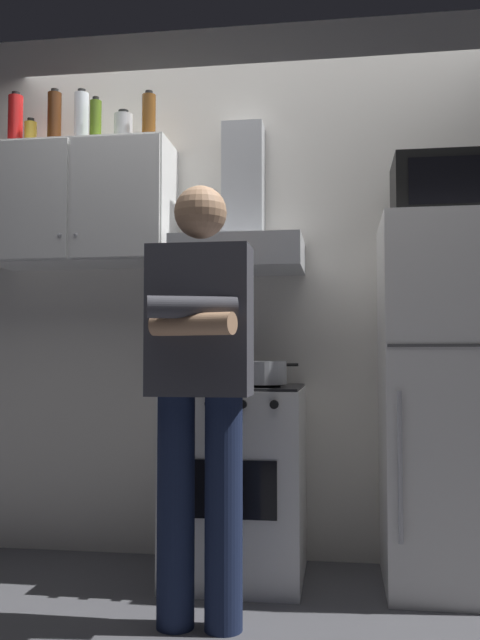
# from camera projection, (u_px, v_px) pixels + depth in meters

# --- Properties ---
(ground_plane) EXTENTS (7.00, 7.00, 0.00)m
(ground_plane) POSITION_uv_depth(u_px,v_px,m) (240.00, 597.00, 2.85)
(ground_plane) COLOR #4C4C51
(back_wall_tiled) EXTENTS (4.80, 0.10, 2.70)m
(back_wall_tiled) POSITION_uv_depth(u_px,v_px,m) (257.00, 287.00, 3.51)
(back_wall_tiled) COLOR silver
(back_wall_tiled) RESTS_ON ground_plane
(upper_cabinet) EXTENTS (0.90, 0.37, 0.60)m
(upper_cabinet) POSITION_uv_depth(u_px,v_px,m) (82.00, 205.00, 3.43)
(upper_cabinet) COLOR silver
(stove_oven) EXTENTS (0.60, 0.62, 0.87)m
(stove_oven) POSITION_uv_depth(u_px,v_px,m) (237.00, 481.00, 3.12)
(stove_oven) COLOR white
(stove_oven) RESTS_ON ground_plane
(range_hood) EXTENTS (0.60, 0.44, 0.75)m
(range_hood) POSITION_uv_depth(u_px,v_px,m) (241.00, 231.00, 3.31)
(range_hood) COLOR #B7BABF
(refrigerator) EXTENTS (0.60, 0.62, 1.60)m
(refrigerator) POSITION_uv_depth(u_px,v_px,m) (452.00, 401.00, 3.01)
(refrigerator) COLOR white
(refrigerator) RESTS_ON ground_plane
(microwave) EXTENTS (0.48, 0.37, 0.28)m
(microwave) POSITION_uv_depth(u_px,v_px,m) (447.00, 190.00, 3.07)
(microwave) COLOR black
(microwave) RESTS_ON refrigerator
(person_standing) EXTENTS (0.38, 0.33, 1.64)m
(person_standing) POSITION_uv_depth(u_px,v_px,m) (200.00, 382.00, 2.56)
(person_standing) COLOR #192342
(person_standing) RESTS_ON ground_plane
(cooking_pot) EXTENTS (0.32, 0.22, 0.10)m
(cooking_pot) POSITION_uv_depth(u_px,v_px,m) (262.00, 373.00, 3.01)
(cooking_pot) COLOR #B7BABF
(cooking_pot) RESTS_ON stove_oven
(bottle_spice_jar) EXTENTS (0.06, 0.06, 0.15)m
(bottle_spice_jar) POSITION_uv_depth(u_px,v_px,m) (31.00, 134.00, 3.46)
(bottle_spice_jar) COLOR gold
(bottle_spice_jar) RESTS_ON upper_cabinet
(bottle_canister_steel) EXTENTS (0.09, 0.09, 0.19)m
(bottle_canister_steel) POSITION_uv_depth(u_px,v_px,m) (123.00, 130.00, 3.46)
(bottle_canister_steel) COLOR #B2B5BA
(bottle_canister_steel) RESTS_ON upper_cabinet
(bottle_beer_brown) EXTENTS (0.07, 0.07, 0.26)m
(bottle_beer_brown) POSITION_uv_depth(u_px,v_px,m) (149.00, 118.00, 3.40)
(bottle_beer_brown) COLOR brown
(bottle_beer_brown) RESTS_ON upper_cabinet
(bottle_olive_oil) EXTENTS (0.06, 0.06, 0.24)m
(bottle_olive_oil) POSITION_uv_depth(u_px,v_px,m) (96.00, 122.00, 3.42)
(bottle_olive_oil) COLOR #4C6B19
(bottle_olive_oil) RESTS_ON upper_cabinet
(bottle_rum_dark) EXTENTS (0.07, 0.07, 0.29)m
(bottle_rum_dark) POSITION_uv_depth(u_px,v_px,m) (54.00, 119.00, 3.44)
(bottle_rum_dark) COLOR #47230F
(bottle_rum_dark) RESTS_ON upper_cabinet
(bottle_soda_red) EXTENTS (0.07, 0.07, 0.29)m
(bottle_soda_red) POSITION_uv_depth(u_px,v_px,m) (15.00, 122.00, 3.49)
(bottle_soda_red) COLOR red
(bottle_soda_red) RESTS_ON upper_cabinet
(bottle_vodka_clear) EXTENTS (0.07, 0.07, 0.30)m
(bottle_vodka_clear) POSITION_uv_depth(u_px,v_px,m) (81.00, 120.00, 3.49)
(bottle_vodka_clear) COLOR silver
(bottle_vodka_clear) RESTS_ON upper_cabinet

